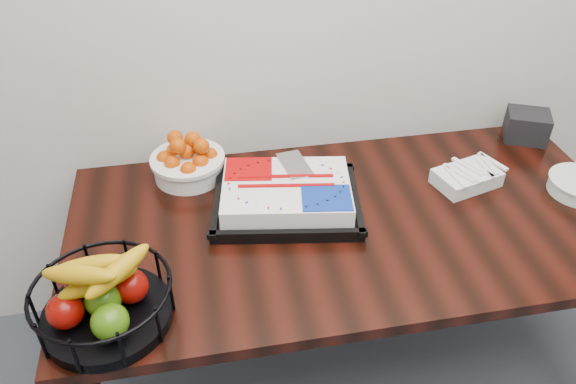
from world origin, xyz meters
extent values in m
cube|color=black|center=(0.00, 2.00, 0.73)|extent=(1.80, 0.90, 0.04)
cylinder|color=black|center=(-0.82, 2.37, 0.35)|extent=(0.07, 0.07, 0.71)
cylinder|color=black|center=(0.82, 2.37, 0.35)|extent=(0.07, 0.07, 0.71)
cube|color=black|center=(-0.19, 2.10, 0.76)|extent=(0.53, 0.44, 0.02)
cube|color=white|center=(-0.19, 2.10, 0.81)|extent=(0.46, 0.37, 0.07)
cube|color=#A60305|center=(-0.32, 2.18, 0.84)|extent=(0.17, 0.16, 0.00)
cube|color=navy|center=(-0.07, 2.02, 0.84)|extent=(0.17, 0.16, 0.00)
cube|color=silver|center=(-0.16, 2.20, 0.85)|extent=(0.11, 0.18, 0.00)
cylinder|color=white|center=(-0.50, 2.33, 0.79)|extent=(0.24, 0.24, 0.08)
cylinder|color=white|center=(-0.50, 2.33, 0.82)|extent=(0.26, 0.26, 0.01)
cylinder|color=black|center=(-0.74, 1.71, 0.77)|extent=(0.33, 0.33, 0.03)
torus|color=black|center=(-0.74, 1.71, 0.87)|extent=(0.36, 0.36, 0.01)
cube|color=silver|center=(0.44, 2.11, 0.78)|extent=(0.24, 0.19, 0.05)
cube|color=black|center=(0.80, 2.35, 0.81)|extent=(0.20, 0.18, 0.11)
camera|label=1|loc=(-0.46, 0.66, 1.90)|focal=35.00mm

